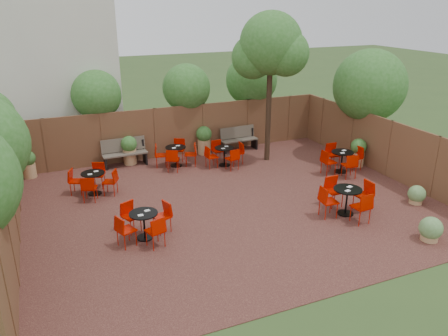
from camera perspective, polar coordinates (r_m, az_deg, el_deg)
name	(u,v)px	position (r m, az deg, el deg)	size (l,w,h in m)	color
ground	(232,204)	(13.55, 0.98, -4.63)	(80.00, 80.00, 0.00)	#354F23
courtyard_paving	(232,203)	(13.54, 0.98, -4.59)	(12.00, 10.00, 0.02)	#3D1C19
fence_back	(180,131)	(17.59, -5.66, 4.81)	(12.00, 0.08, 2.00)	brown
fence_left	(12,208)	(12.20, -25.78, -4.68)	(0.08, 10.00, 2.00)	brown
fence_right	(389,149)	(16.40, 20.54, 2.37)	(0.08, 10.00, 2.00)	brown
neighbour_building	(45,50)	(19.26, -22.15, 13.93)	(5.00, 4.00, 8.00)	beige
overhang_foliage	(180,106)	(14.17, -5.77, 8.00)	(15.90, 10.62, 2.75)	#2D6320
courtyard_tree	(271,49)	(16.35, 6.07, 15.12)	(2.51, 2.41, 5.53)	black
park_bench_left	(124,152)	(16.87, -12.79, 2.06)	(1.66, 0.57, 1.02)	brown
park_bench_right	(238,138)	(18.22, 1.89, 3.87)	(1.57, 0.57, 0.96)	brown
bistro_tables	(231,176)	(14.40, 0.92, -1.06)	(10.05, 7.37, 0.92)	black
planters	(190,149)	(16.65, -4.40, 2.49)	(11.86, 4.17, 1.14)	tan
low_shrubs	(442,218)	(13.37, 26.36, -5.85)	(1.95, 2.87, 0.64)	tan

